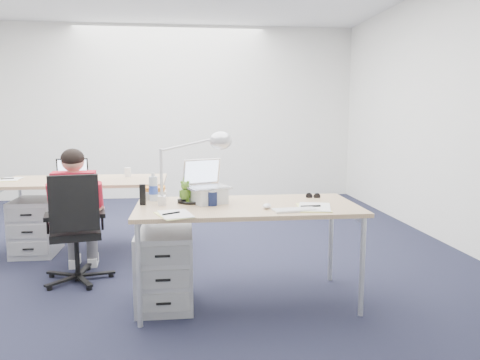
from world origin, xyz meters
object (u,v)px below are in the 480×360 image
(sunglasses, at_px, (313,196))
(headphones, at_px, (192,201))
(seated_person, at_px, (78,213))
(drawer_pedestal_near, at_px, (165,269))
(desk_lamp, at_px, (184,167))
(water_bottle, at_px, (153,187))
(desk_far, at_px, (85,184))
(drawer_pedestal_far, at_px, (36,227))
(can_koozie, at_px, (212,198))
(bear_figurine, at_px, (185,192))
(far_cup, at_px, (128,172))
(book_stack, at_px, (153,193))
(desk_near, at_px, (247,211))
(wireless_keyboard, at_px, (295,210))
(dark_laptop, at_px, (71,169))
(computer_mouse, at_px, (267,206))
(silver_laptop, at_px, (209,182))
(office_chair, at_px, (77,251))
(cordless_phone, at_px, (143,195))

(sunglasses, bearing_deg, headphones, -158.92)
(seated_person, height_order, drawer_pedestal_near, seated_person)
(seated_person, height_order, headphones, seated_person)
(drawer_pedestal_near, height_order, desk_lamp, desk_lamp)
(water_bottle, xyz_separation_m, desk_lamp, (0.24, -0.17, 0.17))
(desk_far, xyz_separation_m, drawer_pedestal_far, (-0.48, -0.05, -0.41))
(seated_person, distance_m, sunglasses, 1.99)
(drawer_pedestal_far, height_order, can_koozie, can_koozie)
(sunglasses, bearing_deg, bear_figurine, -160.08)
(far_cup, bearing_deg, book_stack, -74.87)
(desk_near, xyz_separation_m, far_cup, (-1.05, 1.66, 0.09))
(headphones, relative_size, bear_figurine, 1.27)
(bear_figurine, height_order, sunglasses, bear_figurine)
(drawer_pedestal_near, height_order, wireless_keyboard, wireless_keyboard)
(wireless_keyboard, xyz_separation_m, sunglasses, (0.25, 0.47, 0.01))
(desk_near, xyz_separation_m, dark_laptop, (-1.57, 1.47, 0.16))
(drawer_pedestal_near, distance_m, computer_mouse, 0.87)
(drawer_pedestal_near, xyz_separation_m, silver_laptop, (0.33, 0.11, 0.61))
(desk_near, height_order, book_stack, book_stack)
(wireless_keyboard, bearing_deg, drawer_pedestal_near, 157.07)
(drawer_pedestal_near, relative_size, can_koozie, 4.83)
(headphones, xyz_separation_m, can_koozie, (0.15, -0.11, 0.04))
(office_chair, xyz_separation_m, drawer_pedestal_far, (-0.59, 0.87, 0.02))
(office_chair, bearing_deg, book_stack, -29.79)
(seated_person, height_order, drawer_pedestal_far, seated_person)
(desk_far, xyz_separation_m, book_stack, (0.76, -1.13, 0.09))
(drawer_pedestal_near, relative_size, water_bottle, 2.58)
(cordless_phone, height_order, dark_laptop, dark_laptop)
(drawer_pedestal_far, xyz_separation_m, water_bottle, (1.24, -1.18, 0.56))
(can_koozie, bearing_deg, headphones, 141.87)
(book_stack, relative_size, cordless_phone, 1.30)
(desk_near, distance_m, drawer_pedestal_near, 0.73)
(drawer_pedestal_near, distance_m, can_koozie, 0.62)
(drawer_pedestal_far, relative_size, computer_mouse, 5.71)
(can_koozie, xyz_separation_m, water_bottle, (-0.43, 0.25, 0.05))
(wireless_keyboard, distance_m, can_koozie, 0.61)
(office_chair, height_order, sunglasses, office_chair)
(far_cup, bearing_deg, silver_laptop, -63.63)
(book_stack, xyz_separation_m, cordless_phone, (-0.06, -0.28, 0.03))
(far_cup, bearing_deg, seated_person, -108.29)
(headphones, relative_size, book_stack, 1.07)
(desk_far, height_order, drawer_pedestal_far, desk_far)
(drawer_pedestal_near, height_order, silver_laptop, silver_laptop)
(silver_laptop, relative_size, can_koozie, 2.78)
(seated_person, bearing_deg, bear_figurine, -38.09)
(desk_far, xyz_separation_m, headphones, (1.05, -1.37, 0.06))
(office_chair, height_order, can_koozie, office_chair)
(drawer_pedestal_near, relative_size, bear_figurine, 3.28)
(seated_person, bearing_deg, drawer_pedestal_near, -49.13)
(cordless_phone, bearing_deg, bear_figurine, 17.86)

